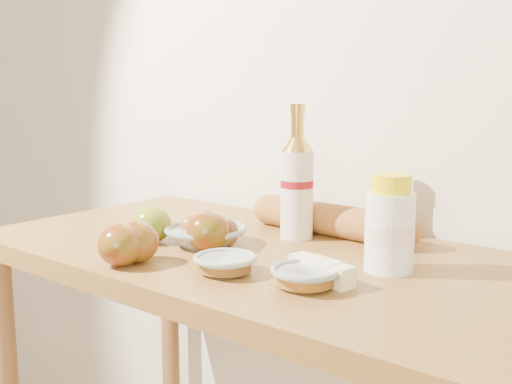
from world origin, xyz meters
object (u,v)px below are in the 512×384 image
bourbon_bottle (297,184)px  cream_bottle (390,227)px  baguette (331,220)px  table (266,312)px  egg_bowl (207,233)px

bourbon_bottle → cream_bottle: (0.26, -0.09, -0.04)m
cream_bottle → baguette: bearing=122.9°
table → baguette: bearing=81.8°
table → baguette: (0.03, 0.19, 0.16)m
baguette → cream_bottle: bearing=-33.5°
bourbon_bottle → cream_bottle: 0.28m
bourbon_bottle → table: bearing=-69.6°
egg_bowl → bourbon_bottle: bearing=56.9°
bourbon_bottle → cream_bottle: bearing=-6.7°
egg_bowl → baguette: bearing=56.4°
table → baguette: 0.25m
cream_bottle → egg_bowl: (-0.37, -0.07, -0.05)m
cream_bottle → egg_bowl: 0.38m
bourbon_bottle → cream_bottle: bourbon_bottle is taller
cream_bottle → egg_bowl: cream_bottle is taller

